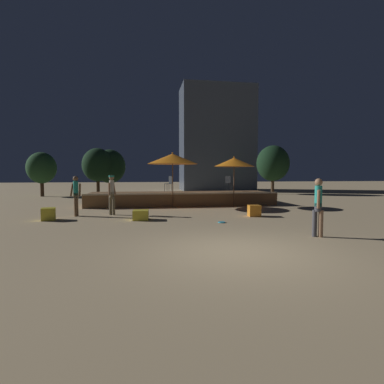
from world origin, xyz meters
The scene contains 18 objects.
ground_plane centered at (0.00, 0.00, 0.00)m, with size 120.00×120.00×0.00m, color tan.
wooden_deck centered at (0.02, 11.04, 0.35)m, with size 10.66×3.16×0.77m.
patio_umbrella_0 centered at (2.71, 9.25, 2.44)m, with size 2.20×2.20×2.76m.
patio_umbrella_1 centered at (-0.63, 9.41, 2.60)m, with size 2.70×2.70×2.96m.
cube_seat_0 centered at (2.48, 5.53, 0.24)m, with size 0.53×0.53×0.47m.
cube_seat_1 centered at (-5.82, 5.75, 0.24)m, with size 0.62×0.62×0.48m.
cube_seat_2 centered at (-2.27, 5.27, 0.19)m, with size 0.63×0.63×0.38m.
person_0 centered at (2.77, 1.27, 0.90)m, with size 0.33×0.49×1.67m.
person_1 centered at (-3.54, 6.93, 0.99)m, with size 0.33×0.45×1.75m.
person_2 centered at (-5.00, 6.75, 0.93)m, with size 0.48×0.30×1.71m.
bistro_chair_0 centered at (3.12, 11.74, 1.32)m, with size 0.48×0.48×0.90m.
bistro_chair_1 centered at (-0.66, 11.25, 1.32)m, with size 0.45×0.45×0.90m.
frisbee_disc centered at (0.69, 4.11, 0.02)m, with size 0.26×0.26×0.03m.
background_tree_0 centered at (-10.20, 18.87, 2.27)m, with size 2.26×2.26×3.52m.
background_tree_1 centered at (-5.11, 20.60, 2.45)m, with size 2.68×2.68×3.94m.
background_tree_2 centered at (9.24, 18.83, 2.74)m, with size 2.89×2.89×4.34m.
background_tree_3 centered at (-6.04, 19.86, 2.56)m, with size 2.57×2.57×3.98m.
distant_building centered at (5.86, 26.21, 5.68)m, with size 7.92×4.39×11.35m.
Camera 1 is at (-2.11, -6.54, 1.80)m, focal length 28.00 mm.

